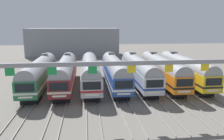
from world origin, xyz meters
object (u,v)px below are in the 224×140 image
(commuter_train_green, at_px, (40,72))
(commuter_train_orange, at_px, (162,69))
(commuter_train_yellow, at_px, (184,69))
(catenary_gantry, at_px, (131,71))
(commuter_train_blue, at_px, (115,70))
(commuter_train_maroon, at_px, (65,72))
(commuter_train_stainless, at_px, (90,71))
(commuter_train_silver, at_px, (139,70))

(commuter_train_green, relative_size, commuter_train_orange, 1.00)
(commuter_train_green, bearing_deg, commuter_train_yellow, 0.00)
(commuter_train_yellow, height_order, catenary_gantry, catenary_gantry)
(commuter_train_yellow, bearing_deg, commuter_train_green, 180.00)
(commuter_train_blue, relative_size, commuter_train_yellow, 1.00)
(commuter_train_green, distance_m, commuter_train_yellow, 24.30)
(commuter_train_maroon, height_order, commuter_train_yellow, same)
(commuter_train_stainless, distance_m, commuter_train_orange, 12.15)
(commuter_train_stainless, xyz_separation_m, catenary_gantry, (4.05, -13.49, 2.74))
(commuter_train_maroon, height_order, commuter_train_silver, same)
(commuter_train_maroon, relative_size, commuter_train_yellow, 1.00)
(commuter_train_silver, relative_size, catenary_gantry, 0.61)
(catenary_gantry, bearing_deg, commuter_train_silver, 73.30)
(commuter_train_maroon, relative_size, catenary_gantry, 0.61)
(commuter_train_blue, relative_size, commuter_train_orange, 1.00)
(commuter_train_blue, height_order, catenary_gantry, catenary_gantry)
(commuter_train_stainless, bearing_deg, commuter_train_silver, 0.03)
(commuter_train_stainless, relative_size, commuter_train_orange, 1.00)
(commuter_train_green, height_order, commuter_train_maroon, same)
(commuter_train_blue, bearing_deg, commuter_train_stainless, -179.94)
(commuter_train_blue, xyz_separation_m, commuter_train_silver, (4.05, 0.00, 0.00))
(commuter_train_stainless, xyz_separation_m, commuter_train_yellow, (16.20, 0.00, 0.00))
(catenary_gantry, bearing_deg, commuter_train_orange, 59.04)
(commuter_train_stainless, height_order, commuter_train_silver, commuter_train_silver)
(commuter_train_maroon, xyz_separation_m, commuter_train_orange, (16.20, 0.00, 0.00))
(commuter_train_stainless, height_order, commuter_train_orange, commuter_train_orange)
(commuter_train_blue, distance_m, catenary_gantry, 13.77)
(commuter_train_orange, bearing_deg, commuter_train_blue, 180.00)
(commuter_train_green, xyz_separation_m, commuter_train_yellow, (24.30, 0.00, 0.00))
(commuter_train_maroon, xyz_separation_m, commuter_train_stainless, (4.05, -0.00, -0.00))
(commuter_train_green, height_order, commuter_train_stainless, commuter_train_green)
(catenary_gantry, bearing_deg, commuter_train_maroon, 120.96)
(commuter_train_blue, height_order, commuter_train_silver, same)
(commuter_train_green, relative_size, commuter_train_silver, 1.00)
(commuter_train_green, xyz_separation_m, catenary_gantry, (12.15, -13.50, 2.74))
(commuter_train_yellow, bearing_deg, commuter_train_stainless, -179.98)
(commuter_train_silver, bearing_deg, catenary_gantry, -106.70)
(commuter_train_maroon, bearing_deg, catenary_gantry, -59.04)
(commuter_train_stainless, distance_m, catenary_gantry, 14.35)
(commuter_train_yellow, bearing_deg, commuter_train_silver, 180.00)
(commuter_train_maroon, relative_size, commuter_train_blue, 1.00)
(commuter_train_maroon, xyz_separation_m, commuter_train_silver, (12.15, 0.00, 0.00))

